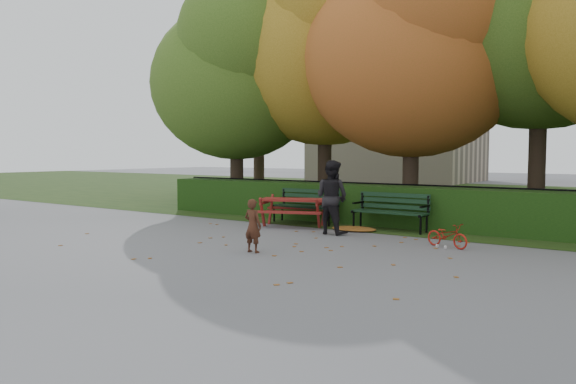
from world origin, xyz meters
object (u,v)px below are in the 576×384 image
Objects in this scene: bench_left at (307,203)px; tree_a at (239,70)px; bench_right at (391,209)px; adult at (332,197)px; tree_b at (331,38)px; child at (253,226)px; tree_f at (262,55)px; bicycle at (447,235)px; tree_c at (421,40)px; picnic_table at (294,205)px.

tree_a is at bearing 154.24° from bench_left.
adult is at bearing -122.40° from bench_right.
tree_b reaches higher than bench_left.
tree_f is at bearing -53.36° from child.
tree_f is at bearing 70.88° from bicycle.
tree_c is 4.44× the size of bench_right.
bicycle is (2.72, 2.61, -0.26)m from child.
tree_b is 1.10× the size of tree_c.
tree_f is 5.51× the size of adult.
tree_f is at bearing 152.01° from tree_b.
bicycle is (4.33, -1.58, -0.28)m from bench_left.
tree_c is 5.31m from bench_left.
bench_left and bench_right have the same top height.
picnic_table is at bearing -67.00° from child.
bench_left is at bearing 180.00° from bench_right.
tree_f is at bearing 136.49° from bench_left.
bench_right is at bearing -16.61° from tree_a.
tree_f reaches higher than picnic_table.
tree_c is 8.06× the size of child.
tree_a is 7.69m from bench_right.
bicycle is at bearing -20.07° from bench_left.
bench_left reaches higher than picnic_table.
picnic_table is at bearing -32.90° from tree_a.
tree_a is 0.81× the size of tree_f.
tree_a is 4.16× the size of bench_right.
tree_a is at bearing 83.07° from bicycle.
bench_right is 2.51m from bicycle.
tree_a reaches higher than bicycle.
picnic_table is (0.06, -0.68, 0.02)m from bench_left.
child is at bearing -52.60° from tree_f.
child reaches higher than bench_left.
bicycle is (10.16, -7.12, -5.45)m from tree_f.
tree_c is 4.87m from bench_right.
tree_c is at bearing -95.44° from child.
tree_f is at bearing -37.90° from adult.
bench_left is at bearing -25.76° from tree_a.
tree_f is 9.99m from picnic_table.
bicycle is at bearing -136.93° from child.
tree_f reaches higher than adult.
tree_a is at bearing -25.45° from adult.
bench_right is (6.29, -1.88, -4.00)m from tree_a.
tree_b reaches higher than bench_right.
tree_c is at bearing 3.65° from tree_a.
tree_f is 5.10× the size of bench_left.
picnic_table is (3.95, -2.55, -3.98)m from tree_a.
child is (1.55, -3.52, -0.04)m from picnic_table.
tree_f is 4.64× the size of picnic_table.
picnic_table is 2.19× the size of bicycle.
bench_right is 1.81× the size of child.
tree_a is 4.31m from tree_f.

